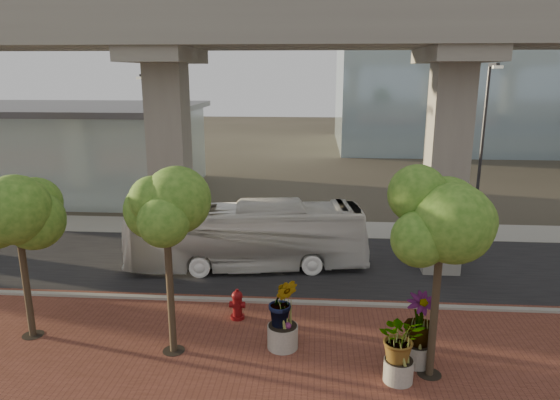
{
  "coord_description": "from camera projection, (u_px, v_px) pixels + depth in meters",
  "views": [
    {
      "loc": [
        0.47,
        -19.45,
        8.63
      ],
      "look_at": [
        -1.0,
        0.5,
        3.48
      ],
      "focal_mm": 32.0,
      "sensor_mm": 36.0,
      "label": 1
    }
  ],
  "objects": [
    {
      "name": "ground",
      "position": [
        303.0,
        283.0,
        20.97
      ],
      "size": [
        160.0,
        160.0,
        0.0
      ],
      "primitive_type": "plane",
      "color": "#332F25",
      "rests_on": "ground"
    },
    {
      "name": "asphalt_road",
      "position": [
        304.0,
        265.0,
        22.89
      ],
      "size": [
        90.0,
        8.0,
        0.04
      ],
      "primitive_type": "cube",
      "color": "black",
      "rests_on": "ground"
    },
    {
      "name": "curb_strip",
      "position": [
        301.0,
        303.0,
        19.02
      ],
      "size": [
        70.0,
        0.25,
        0.16
      ],
      "primitive_type": "cube",
      "color": "gray",
      "rests_on": "ground"
    },
    {
      "name": "far_sidewalk",
      "position": [
        307.0,
        229.0,
        28.2
      ],
      "size": [
        90.0,
        3.0,
        0.06
      ],
      "primitive_type": "cube",
      "color": "gray",
      "rests_on": "ground"
    },
    {
      "name": "transit_viaduct",
      "position": [
        306.0,
        105.0,
        21.08
      ],
      "size": [
        72.0,
        5.6,
        12.4
      ],
      "color": "gray",
      "rests_on": "ground"
    },
    {
      "name": "station_pavilion",
      "position": [
        41.0,
        147.0,
        37.05
      ],
      "size": [
        23.0,
        13.0,
        6.3
      ],
      "color": "#A6BBBE",
      "rests_on": "ground"
    },
    {
      "name": "transit_bus",
      "position": [
        247.0,
        237.0,
        22.32
      ],
      "size": [
        10.87,
        3.83,
        2.96
      ],
      "primitive_type": "imported",
      "rotation": [
        0.0,
        0.0,
        1.7
      ],
      "color": "white",
      "rests_on": "ground"
    },
    {
      "name": "fire_hydrant",
      "position": [
        237.0,
        304.0,
        17.75
      ],
      "size": [
        0.56,
        0.5,
        1.12
      ],
      "color": "maroon",
      "rests_on": "ground"
    },
    {
      "name": "planter_front",
      "position": [
        400.0,
        341.0,
        13.96
      ],
      "size": [
        1.88,
        1.88,
        2.07
      ],
      "color": "#A09D90",
      "rests_on": "ground"
    },
    {
      "name": "planter_right",
      "position": [
        419.0,
        322.0,
        14.75
      ],
      "size": [
        2.13,
        2.13,
        2.27
      ],
      "color": "#A09A90",
      "rests_on": "ground"
    },
    {
      "name": "planter_left",
      "position": [
        283.0,
        306.0,
        15.64
      ],
      "size": [
        2.18,
        2.18,
        2.4
      ],
      "color": "gray",
      "rests_on": "ground"
    },
    {
      "name": "street_tree_far_west",
      "position": [
        16.0,
        212.0,
        15.67
      ],
      "size": [
        3.33,
        3.33,
        5.83
      ],
      "color": "#473929",
      "rests_on": "ground"
    },
    {
      "name": "street_tree_near_west",
      "position": [
        165.0,
        208.0,
        14.63
      ],
      "size": [
        3.16,
        3.16,
        6.17
      ],
      "color": "#473929",
      "rests_on": "ground"
    },
    {
      "name": "street_tree_near_east",
      "position": [
        442.0,
        226.0,
        13.44
      ],
      "size": [
        3.43,
        3.43,
        6.13
      ],
      "color": "#473929",
      "rests_on": "ground"
    },
    {
      "name": "streetlamp_west",
      "position": [
        152.0,
        145.0,
        25.92
      ],
      "size": [
        0.42,
        1.23,
        8.49
      ],
      "color": "#2F2F34",
      "rests_on": "ground"
    },
    {
      "name": "streetlamp_east",
      "position": [
        483.0,
        141.0,
        25.0
      ],
      "size": [
        0.45,
        1.31,
        9.01
      ],
      "color": "#2F2F34",
      "rests_on": "ground"
    }
  ]
}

